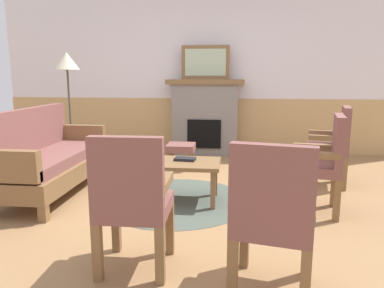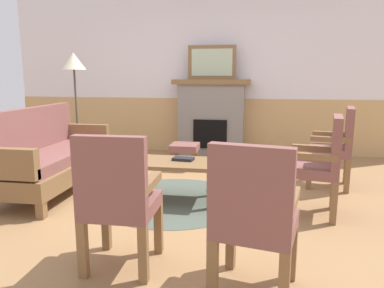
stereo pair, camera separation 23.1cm
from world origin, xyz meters
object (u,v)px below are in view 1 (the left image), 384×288
armchair_by_window_left (323,159)px  framed_picture (205,62)px  couch (50,159)px  footstool (181,149)px  armchair_near_fireplace (333,142)px  armchair_front_left (273,212)px  floor_lamp_by_couch (67,68)px  fireplace (205,117)px  armchair_front_center (132,198)px  book_on_table (185,159)px  coffee_table (175,166)px

armchair_by_window_left → framed_picture: bearing=117.6°
couch → footstool: 1.87m
couch → armchair_near_fireplace: bearing=11.7°
armchair_front_left → armchair_near_fireplace: bearing=68.2°
framed_picture → floor_lamp_by_couch: 2.20m
framed_picture → armchair_near_fireplace: (1.71, -1.63, -1.02)m
couch → armchair_front_left: 2.94m
armchair_by_window_left → floor_lamp_by_couch: bearing=154.3°
fireplace → footstool: (-0.27, -1.03, -0.37)m
footstool → armchair_near_fireplace: armchair_near_fireplace is taller
armchair_near_fireplace → armchair_front_center: (-1.90, -2.29, 0.00)m
book_on_table → floor_lamp_by_couch: 2.56m
armchair_near_fireplace → armchair_front_center: size_ratio=1.00×
coffee_table → armchair_front_left: size_ratio=0.98×
coffee_table → armchair_front_center: size_ratio=0.98×
coffee_table → fireplace: bearing=86.9°
fireplace → book_on_table: fireplace is taller
armchair_front_left → armchair_front_center: same height
armchair_near_fireplace → armchair_front_center: bearing=-129.7°
book_on_table → armchair_front_center: bearing=-95.9°
floor_lamp_by_couch → armchair_front_left: bearing=-49.0°
framed_picture → floor_lamp_by_couch: framed_picture is taller
couch → armchair_by_window_left: size_ratio=1.84×
armchair_by_window_left → floor_lamp_by_couch: floor_lamp_by_couch is taller
book_on_table → armchair_front_left: (0.76, -1.71, 0.08)m
armchair_front_center → fireplace: bearing=87.2°
coffee_table → armchair_by_window_left: size_ratio=0.98×
armchair_by_window_left → armchair_front_left: 1.61m
footstool → floor_lamp_by_couch: size_ratio=0.24×
book_on_table → floor_lamp_by_couch: bearing=144.5°
book_on_table → footstool: book_on_table is taller
book_on_table → armchair_near_fireplace: 1.90m
couch → footstool: bearing=43.8°
fireplace → armchair_near_fireplace: 2.36m
fireplace → armchair_by_window_left: size_ratio=1.33×
coffee_table → armchair_near_fireplace: bearing=23.6°
fireplace → footstool: fireplace is taller
armchair_near_fireplace → floor_lamp_by_couch: bearing=170.4°
armchair_by_window_left → armchair_front_center: 2.03m
fireplace → floor_lamp_by_couch: (-1.95, -1.01, 0.80)m
book_on_table → footstool: 1.38m
coffee_table → armchair_front_left: (0.86, -1.65, 0.15)m
coffee_table → book_on_table: bearing=29.9°
couch → book_on_table: 1.59m
couch → armchair_near_fireplace: size_ratio=1.84×
armchair_front_center → floor_lamp_by_couch: floor_lamp_by_couch is taller
book_on_table → footstool: (-0.24, 1.35, -0.17)m
fireplace → armchair_front_left: (0.73, -4.09, -0.11)m
fireplace → framed_picture: size_ratio=1.62×
coffee_table → armchair_front_center: bearing=-92.3°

